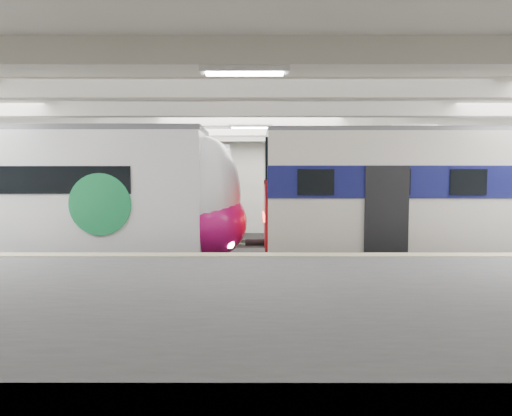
{
  "coord_description": "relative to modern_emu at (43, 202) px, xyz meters",
  "views": [
    {
      "loc": [
        0.22,
        -13.84,
        2.98
      ],
      "look_at": [
        0.2,
        1.0,
        2.0
      ],
      "focal_mm": 30.0,
      "sensor_mm": 36.0,
      "label": 1
    }
  ],
  "objects": [
    {
      "name": "station_hall",
      "position": [
        6.71,
        -1.74,
        0.97
      ],
      "size": [
        36.0,
        24.0,
        5.75
      ],
      "color": "black",
      "rests_on": "ground"
    },
    {
      "name": "modern_emu",
      "position": [
        0.0,
        0.0,
        0.0
      ],
      "size": [
        14.45,
        2.98,
        4.63
      ],
      "color": "white",
      "rests_on": "ground"
    },
    {
      "name": "older_rer",
      "position": [
        14.08,
        0.0,
        0.12
      ],
      "size": [
        13.87,
        3.06,
        4.56
      ],
      "color": "silver",
      "rests_on": "ground"
    },
    {
      "name": "far_train",
      "position": [
        -1.29,
        5.5,
        0.04
      ],
      "size": [
        14.14,
        3.24,
        4.49
      ],
      "rotation": [
        0.0,
        0.0,
        0.03
      ],
      "color": "white",
      "rests_on": "ground"
    }
  ]
}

